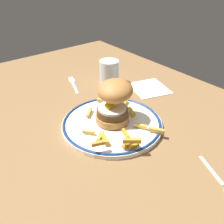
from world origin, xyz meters
The scene contains 7 objects.
ground_plane centered at (0.00, 0.00, -2.00)cm, with size 143.95×81.38×4.00cm, color olive.
dinner_plate centered at (-4.56, -4.19, 0.84)cm, with size 27.71×27.71×1.60cm.
burger centered at (-5.33, -2.90, 7.40)cm, with size 12.91×13.18×11.67cm.
fries_pile centered at (-0.39, -4.72, 2.34)cm, with size 25.50×22.68×2.94cm.
water_glass centered at (-26.73, 12.13, 3.66)cm, with size 7.05×7.05×8.59cm.
fork centered at (-33.70, 1.02, 0.18)cm, with size 14.00×6.25×0.36cm.
napkin centered at (-14.13, 20.43, 0.20)cm, with size 12.95×12.01×0.40cm, color white.
Camera 1 is at (39.79, -39.55, 40.85)cm, focal length 40.02 mm.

